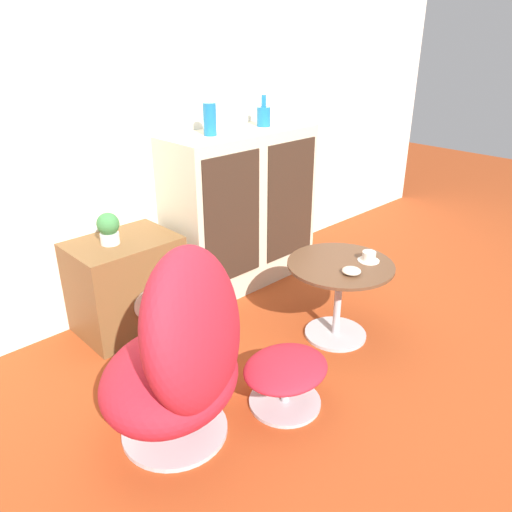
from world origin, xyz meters
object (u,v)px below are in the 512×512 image
at_px(ottoman, 286,374).
at_px(tv_console, 127,284).
at_px(sideboard, 241,209).
at_px(potted_plant, 108,228).
at_px(vase_leftmost, 210,119).
at_px(teacup, 369,257).
at_px(bowl, 351,271).
at_px(coffee_table, 339,287).
at_px(egg_chair, 182,355).
at_px(vase_inner_left, 264,116).

bearing_deg(ottoman, tv_console, 98.21).
bearing_deg(sideboard, ottoman, -123.55).
distance_m(sideboard, potted_plant, 1.05).
bearing_deg(vase_leftmost, tv_console, 179.98).
distance_m(teacup, bowl, 0.21).
bearing_deg(teacup, vase_leftmost, 105.02).
relative_size(vase_leftmost, potted_plant, 1.07).
relative_size(ottoman, coffee_table, 0.72).
bearing_deg(sideboard, potted_plant, 179.75).
bearing_deg(teacup, ottoman, -172.02).
relative_size(tv_console, ottoman, 1.39).
height_order(sideboard, potted_plant, sideboard).
distance_m(egg_chair, vase_inner_left, 1.97).
relative_size(sideboard, vase_leftmost, 5.53).
bearing_deg(sideboard, vase_leftmost, 179.13).
xyz_separation_m(coffee_table, potted_plant, (-0.93, 0.99, 0.35)).
bearing_deg(egg_chair, ottoman, -19.18).
xyz_separation_m(coffee_table, vase_inner_left, (0.34, 0.99, 0.85)).
relative_size(vase_inner_left, teacup, 1.67).
xyz_separation_m(egg_chair, vase_leftmost, (1.03, 1.03, 0.77)).
relative_size(ottoman, potted_plant, 2.38).
bearing_deg(coffee_table, potted_plant, 133.13).
bearing_deg(egg_chair, vase_inner_left, 34.31).
xyz_separation_m(vase_leftmost, teacup, (0.29, -1.08, -0.70)).
height_order(vase_inner_left, potted_plant, vase_inner_left).
relative_size(tv_console, potted_plant, 3.30).
bearing_deg(sideboard, vase_inner_left, 0.96).
bearing_deg(potted_plant, vase_leftmost, -0.05).
bearing_deg(vase_leftmost, egg_chair, -134.90).
relative_size(tv_console, coffee_table, 1.00).
bearing_deg(bowl, potted_plant, 127.68).
bearing_deg(tv_console, bowl, -54.63).
xyz_separation_m(egg_chair, potted_plant, (0.24, 1.03, 0.24)).
height_order(sideboard, vase_leftmost, vase_leftmost).
bearing_deg(potted_plant, tv_console, -0.36).
bearing_deg(sideboard, egg_chair, -141.28).
distance_m(egg_chair, ottoman, 0.58).
bearing_deg(tv_console, egg_chair, -106.94).
bearing_deg(egg_chair, potted_plant, 76.69).
bearing_deg(bowl, egg_chair, 175.64).
height_order(coffee_table, vase_leftmost, vase_leftmost).
xyz_separation_m(vase_inner_left, teacup, (-0.19, -1.08, -0.67)).
bearing_deg(coffee_table, tv_console, 130.91).
bearing_deg(vase_inner_left, teacup, -100.07).
bearing_deg(teacup, potted_plant, 134.71).
xyz_separation_m(tv_console, egg_chair, (-0.31, -1.03, 0.16)).
bearing_deg(coffee_table, egg_chair, -178.04).
relative_size(sideboard, potted_plant, 5.90).
distance_m(sideboard, vase_inner_left, 0.67).
height_order(ottoman, bowl, bowl).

